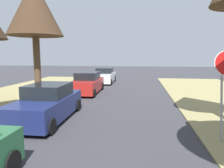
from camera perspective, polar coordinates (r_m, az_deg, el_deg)
The scene contains 4 objects.
street_tree_left_far at distance 15.00m, azimuth -20.53°, elevation 18.83°, with size 3.60×3.60×7.62m.
parked_sedan_navy at distance 9.59m, azimuth -17.27°, elevation -5.16°, with size 2.00×4.43×1.57m.
parked_sedan_red at distance 15.89m, azimuth -6.84°, elevation 0.15°, with size 2.00×4.43×1.57m.
parked_sedan_white at distance 21.64m, azimuth -2.02°, elevation 2.22°, with size 2.00×4.43×1.57m.
Camera 1 is at (1.60, 3.79, 2.81)m, focal length 33.28 mm.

